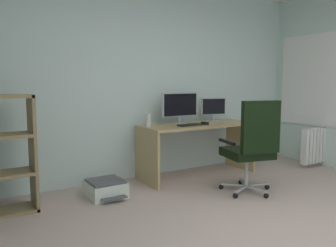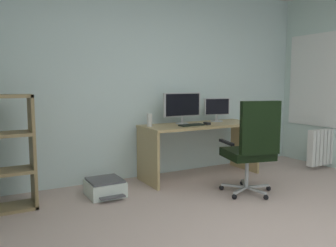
% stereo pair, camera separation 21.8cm
% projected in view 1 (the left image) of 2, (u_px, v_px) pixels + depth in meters
% --- Properties ---
extents(wall_back, '(5.25, 0.10, 2.70)m').
position_uv_depth(wall_back, '(147.00, 80.00, 4.80)').
color(wall_back, silver).
rests_on(wall_back, ground).
extents(window_pane, '(0.01, 1.55, 1.39)m').
position_uv_depth(window_pane, '(326.00, 80.00, 5.34)').
color(window_pane, white).
extents(window_frame, '(0.02, 1.63, 1.47)m').
position_uv_depth(window_frame, '(325.00, 80.00, 5.34)').
color(window_frame, white).
extents(desk, '(1.67, 0.63, 0.75)m').
position_uv_depth(desk, '(198.00, 137.00, 4.80)').
color(desk, tan).
rests_on(desk, ground).
extents(monitor_main, '(0.58, 0.18, 0.43)m').
position_uv_depth(monitor_main, '(180.00, 106.00, 4.74)').
color(monitor_main, '#B2B5B7').
rests_on(monitor_main, desk).
extents(monitor_secondary, '(0.39, 0.18, 0.34)m').
position_uv_depth(monitor_secondary, '(213.00, 108.00, 5.06)').
color(monitor_secondary, '#B2B5B7').
rests_on(monitor_secondary, desk).
extents(keyboard, '(0.35, 0.14, 0.02)m').
position_uv_depth(keyboard, '(190.00, 125.00, 4.56)').
color(keyboard, black).
rests_on(keyboard, desk).
extents(computer_mouse, '(0.07, 0.10, 0.03)m').
position_uv_depth(computer_mouse, '(205.00, 123.00, 4.68)').
color(computer_mouse, black).
rests_on(computer_mouse, desk).
extents(desktop_speaker, '(0.07, 0.07, 0.17)m').
position_uv_depth(desktop_speaker, '(148.00, 120.00, 4.43)').
color(desktop_speaker, silver).
rests_on(desktop_speaker, desk).
extents(office_chair, '(0.65, 0.65, 1.12)m').
position_uv_depth(office_chair, '(252.00, 145.00, 3.98)').
color(office_chair, '#B7BABC').
rests_on(office_chair, ground).
extents(printer, '(0.41, 0.50, 0.20)m').
position_uv_depth(printer, '(106.00, 188.00, 3.96)').
color(printer, silver).
rests_on(printer, ground).
extents(radiator, '(0.74, 0.10, 0.55)m').
position_uv_depth(radiator, '(318.00, 145.00, 5.41)').
color(radiator, white).
rests_on(radiator, ground).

